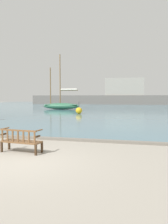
{
  "coord_description": "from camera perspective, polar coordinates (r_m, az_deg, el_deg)",
  "views": [
    {
      "loc": [
        3.6,
        -6.35,
        2.15
      ],
      "look_at": [
        -0.37,
        10.0,
        1.0
      ],
      "focal_mm": 35.0,
      "sensor_mm": 36.0,
      "label": 1
    }
  ],
  "objects": [
    {
      "name": "harbor_water",
      "position": [
        50.52,
        9.56,
        1.46
      ],
      "size": [
        100.0,
        80.0,
        0.08
      ],
      "primitive_type": "cube",
      "color": "slate",
      "rests_on": "ground"
    },
    {
      "name": "ground_plane",
      "position": [
        7.61,
        -15.64,
        -12.64
      ],
      "size": [
        160.0,
        160.0,
        0.0
      ],
      "primitive_type": "plane",
      "color": "gray"
    },
    {
      "name": "park_bench",
      "position": [
        8.86,
        -16.13,
        -7.16
      ],
      "size": [
        1.64,
        0.67,
        0.92
      ],
      "color": "#3D2A19",
      "rests_on": "ground"
    },
    {
      "name": "quay_edge_kerb",
      "position": [
        11.02,
        -5.73,
        -7.04
      ],
      "size": [
        40.0,
        0.3,
        0.12
      ],
      "primitive_type": "cube",
      "color": "slate",
      "rests_on": "ground"
    },
    {
      "name": "sailboat_mid_port",
      "position": [
        37.6,
        -6.0,
        1.87
      ],
      "size": [
        6.39,
        2.09,
        9.3
      ],
      "color": "#2D6647",
      "rests_on": "harbor_water"
    },
    {
      "name": "far_breakwater",
      "position": [
        62.57,
        10.4,
        3.87
      ],
      "size": [
        54.96,
        2.4,
        7.5
      ],
      "color": "#66605B",
      "rests_on": "ground"
    },
    {
      "name": "channel_buoy",
      "position": [
        27.1,
        -1.34,
        0.37
      ],
      "size": [
        0.79,
        0.79,
        1.49
      ],
      "color": "gold",
      "rests_on": "harbor_water"
    }
  ]
}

